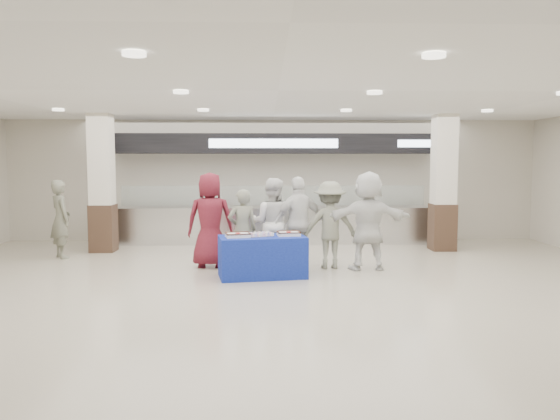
{
  "coord_description": "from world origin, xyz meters",
  "views": [
    {
      "loc": [
        -0.2,
        -8.56,
        2.11
      ],
      "look_at": [
        0.07,
        1.6,
        1.2
      ],
      "focal_mm": 35.0,
      "sensor_mm": 36.0,
      "label": 1
    }
  ],
  "objects_px": {
    "display_table": "(262,257)",
    "chef_short": "(299,222)",
    "sheet_cake_right": "(289,233)",
    "soldier_bg": "(61,219)",
    "soldier_b": "(330,225)",
    "civilian_maroon": "(210,220)",
    "soldier_a": "(242,230)",
    "civilian_white": "(368,221)",
    "sheet_cake_left": "(238,235)",
    "chef_tall": "(272,223)",
    "cupcake_tray": "(260,234)"
  },
  "relations": [
    {
      "from": "chef_short",
      "to": "sheet_cake_right",
      "type": "bearing_deg",
      "value": 53.44
    },
    {
      "from": "display_table",
      "to": "chef_short",
      "type": "xyz_separation_m",
      "value": [
        0.72,
        0.87,
        0.53
      ]
    },
    {
      "from": "display_table",
      "to": "civilian_white",
      "type": "height_order",
      "value": "civilian_white"
    },
    {
      "from": "soldier_a",
      "to": "chef_tall",
      "type": "relative_size",
      "value": 0.88
    },
    {
      "from": "cupcake_tray",
      "to": "soldier_bg",
      "type": "bearing_deg",
      "value": 154.32
    },
    {
      "from": "display_table",
      "to": "soldier_bg",
      "type": "height_order",
      "value": "soldier_bg"
    },
    {
      "from": "sheet_cake_right",
      "to": "chef_tall",
      "type": "relative_size",
      "value": 0.25
    },
    {
      "from": "soldier_bg",
      "to": "sheet_cake_left",
      "type": "bearing_deg",
      "value": -157.82
    },
    {
      "from": "civilian_maroon",
      "to": "civilian_white",
      "type": "xyz_separation_m",
      "value": [
        3.08,
        -0.33,
        0.01
      ]
    },
    {
      "from": "display_table",
      "to": "sheet_cake_left",
      "type": "xyz_separation_m",
      "value": [
        -0.44,
        -0.09,
        0.42
      ]
    },
    {
      "from": "chef_short",
      "to": "soldier_bg",
      "type": "height_order",
      "value": "chef_short"
    },
    {
      "from": "soldier_b",
      "to": "display_table",
      "type": "bearing_deg",
      "value": 29.79
    },
    {
      "from": "display_table",
      "to": "sheet_cake_right",
      "type": "xyz_separation_m",
      "value": [
        0.48,
        0.09,
        0.42
      ]
    },
    {
      "from": "display_table",
      "to": "soldier_a",
      "type": "relative_size",
      "value": 0.98
    },
    {
      "from": "soldier_a",
      "to": "sheet_cake_left",
      "type": "bearing_deg",
      "value": 72.06
    },
    {
      "from": "sheet_cake_left",
      "to": "soldier_a",
      "type": "distance_m",
      "value": 0.73
    },
    {
      "from": "sheet_cake_left",
      "to": "chef_short",
      "type": "bearing_deg",
      "value": 39.68
    },
    {
      "from": "chef_short",
      "to": "soldier_b",
      "type": "relative_size",
      "value": 1.05
    },
    {
      "from": "display_table",
      "to": "soldier_a",
      "type": "bearing_deg",
      "value": 111.43
    },
    {
      "from": "sheet_cake_left",
      "to": "soldier_bg",
      "type": "distance_m",
      "value": 4.53
    },
    {
      "from": "cupcake_tray",
      "to": "soldier_bg",
      "type": "xyz_separation_m",
      "value": [
        -4.35,
        2.09,
        0.07
      ]
    },
    {
      "from": "sheet_cake_left",
      "to": "civilian_white",
      "type": "distance_m",
      "value": 2.59
    },
    {
      "from": "sheet_cake_right",
      "to": "soldier_bg",
      "type": "xyz_separation_m",
      "value": [
        -4.89,
        2.01,
        0.06
      ]
    },
    {
      "from": "soldier_b",
      "to": "soldier_bg",
      "type": "xyz_separation_m",
      "value": [
        -5.73,
        1.29,
        -0.0
      ]
    },
    {
      "from": "sheet_cake_left",
      "to": "chef_short",
      "type": "relative_size",
      "value": 0.27
    },
    {
      "from": "chef_tall",
      "to": "soldier_b",
      "type": "xyz_separation_m",
      "value": [
        1.13,
        -0.13,
        -0.03
      ]
    },
    {
      "from": "chef_short",
      "to": "civilian_white",
      "type": "distance_m",
      "value": 1.34
    },
    {
      "from": "civilian_maroon",
      "to": "chef_short",
      "type": "xyz_separation_m",
      "value": [
        1.76,
        -0.11,
        -0.04
      ]
    },
    {
      "from": "civilian_maroon",
      "to": "civilian_white",
      "type": "relative_size",
      "value": 0.98
    },
    {
      "from": "display_table",
      "to": "sheet_cake_right",
      "type": "relative_size",
      "value": 3.51
    },
    {
      "from": "civilian_maroon",
      "to": "sheet_cake_right",
      "type": "bearing_deg",
      "value": 147.78
    },
    {
      "from": "chef_short",
      "to": "civilian_white",
      "type": "height_order",
      "value": "civilian_white"
    },
    {
      "from": "sheet_cake_left",
      "to": "civilian_maroon",
      "type": "distance_m",
      "value": 1.23
    },
    {
      "from": "soldier_a",
      "to": "soldier_bg",
      "type": "height_order",
      "value": "soldier_bg"
    },
    {
      "from": "soldier_a",
      "to": "chef_tall",
      "type": "bearing_deg",
      "value": -166.81
    },
    {
      "from": "sheet_cake_right",
      "to": "soldier_b",
      "type": "relative_size",
      "value": 0.26
    },
    {
      "from": "display_table",
      "to": "cupcake_tray",
      "type": "height_order",
      "value": "cupcake_tray"
    },
    {
      "from": "chef_short",
      "to": "display_table",
      "type": "bearing_deg",
      "value": 30.59
    },
    {
      "from": "sheet_cake_right",
      "to": "chef_tall",
      "type": "bearing_deg",
      "value": 108.94
    },
    {
      "from": "sheet_cake_right",
      "to": "soldier_a",
      "type": "bearing_deg",
      "value": 147.54
    },
    {
      "from": "soldier_b",
      "to": "civilian_white",
      "type": "distance_m",
      "value": 0.74
    },
    {
      "from": "chef_short",
      "to": "soldier_b",
      "type": "height_order",
      "value": "chef_short"
    },
    {
      "from": "chef_tall",
      "to": "soldier_b",
      "type": "relative_size",
      "value": 1.04
    },
    {
      "from": "soldier_bg",
      "to": "cupcake_tray",
      "type": "bearing_deg",
      "value": -154.55
    },
    {
      "from": "civilian_white",
      "to": "soldier_bg",
      "type": "bearing_deg",
      "value": -16.73
    },
    {
      "from": "sheet_cake_right",
      "to": "chef_short",
      "type": "distance_m",
      "value": 0.83
    },
    {
      "from": "sheet_cake_left",
      "to": "chef_tall",
      "type": "xyz_separation_m",
      "value": [
        0.63,
        1.03,
        0.09
      ]
    },
    {
      "from": "soldier_b",
      "to": "soldier_a",
      "type": "bearing_deg",
      "value": 4.03
    },
    {
      "from": "chef_tall",
      "to": "chef_short",
      "type": "distance_m",
      "value": 0.53
    },
    {
      "from": "sheet_cake_left",
      "to": "cupcake_tray",
      "type": "relative_size",
      "value": 0.97
    }
  ]
}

